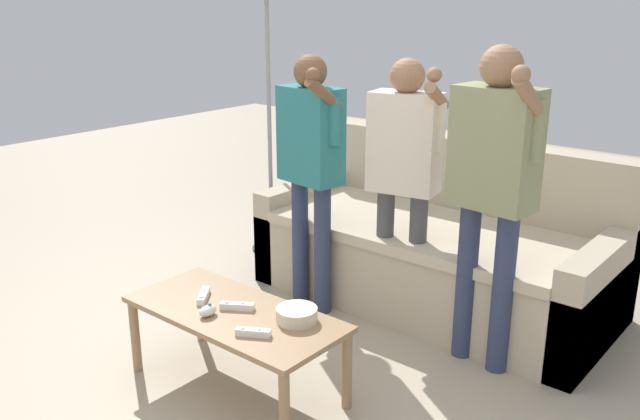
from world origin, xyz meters
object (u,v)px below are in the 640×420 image
(coffee_table, at_px, (235,321))
(game_remote_wand_near, at_px, (203,296))
(game_remote_wand_far, at_px, (237,306))
(floor_lamp, at_px, (267,10))
(snack_bowl, at_px, (297,315))
(game_remote_wand_spare, at_px, (253,332))
(player_center, at_px, (404,163))
(player_right, at_px, (493,173))
(player_left, at_px, (311,154))
(couch, at_px, (438,249))
(game_remote_nunchuk, at_px, (208,311))

(coffee_table, height_order, game_remote_wand_near, game_remote_wand_near)
(game_remote_wand_far, bearing_deg, floor_lamp, 128.72)
(snack_bowl, height_order, game_remote_wand_near, snack_bowl)
(game_remote_wand_near, xyz_separation_m, game_remote_wand_spare, (0.43, -0.11, 0.00))
(snack_bowl, distance_m, game_remote_wand_far, 0.29)
(snack_bowl, bearing_deg, game_remote_wand_far, -162.88)
(snack_bowl, relative_size, floor_lamp, 0.09)
(player_center, bearing_deg, coffee_table, -100.71)
(game_remote_wand_spare, bearing_deg, player_right, 63.33)
(snack_bowl, relative_size, game_remote_wand_spare, 1.24)
(snack_bowl, bearing_deg, coffee_table, -159.20)
(player_left, height_order, game_remote_wand_spare, player_left)
(player_left, bearing_deg, game_remote_wand_near, -84.01)
(couch, xyz_separation_m, game_remote_wand_near, (-0.40, -1.45, 0.10))
(player_center, distance_m, player_right, 0.56)
(player_right, distance_m, game_remote_wand_far, 1.29)
(snack_bowl, bearing_deg, game_remote_wand_near, -167.19)
(couch, relative_size, floor_lamp, 1.04)
(snack_bowl, distance_m, game_remote_nunchuk, 0.39)
(snack_bowl, bearing_deg, player_center, 94.98)
(game_remote_nunchuk, bearing_deg, floor_lamp, 125.01)
(game_remote_nunchuk, height_order, game_remote_wand_far, game_remote_nunchuk)
(snack_bowl, relative_size, game_remote_wand_far, 1.21)
(couch, xyz_separation_m, floor_lamp, (-1.30, -0.05, 1.32))
(couch, distance_m, floor_lamp, 1.86)
(coffee_table, distance_m, game_remote_wand_far, 0.07)
(game_remote_wand_near, height_order, game_remote_wand_spare, same)
(coffee_table, xyz_separation_m, player_center, (0.20, 1.04, 0.56))
(coffee_table, relative_size, game_remote_nunchuk, 11.67)
(game_remote_nunchuk, distance_m, player_right, 1.41)
(couch, xyz_separation_m, game_remote_nunchuk, (-0.25, -1.55, 0.11))
(snack_bowl, bearing_deg, game_remote_nunchuk, -147.51)
(coffee_table, bearing_deg, game_remote_nunchuk, -116.96)
(coffee_table, distance_m, game_remote_wand_near, 0.21)
(player_right, bearing_deg, game_remote_wand_near, -135.68)
(player_left, height_order, game_remote_wand_near, player_left)
(couch, relative_size, coffee_table, 1.96)
(player_center, height_order, player_right, player_right)
(game_remote_nunchuk, height_order, player_right, player_right)
(coffee_table, height_order, snack_bowl, snack_bowl)
(couch, height_order, player_center, player_center)
(game_remote_wand_far, height_order, game_remote_wand_spare, same)
(player_left, distance_m, game_remote_wand_spare, 1.21)
(floor_lamp, relative_size, player_center, 1.35)
(player_center, relative_size, player_right, 0.94)
(player_center, height_order, game_remote_wand_near, player_center)
(couch, height_order, player_left, player_left)
(couch, relative_size, game_remote_wand_near, 13.85)
(game_remote_wand_near, relative_size, game_remote_wand_far, 0.98)
(floor_lamp, distance_m, player_right, 2.02)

